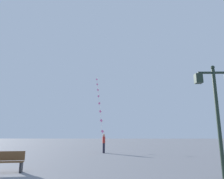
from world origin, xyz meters
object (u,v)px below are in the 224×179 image
object	(u,v)px
kite_train	(99,104)
park_bench	(5,162)
twin_lantern_lamp_post	(216,97)
kite_flyer	(104,143)

from	to	relation	value
kite_train	park_bench	world-z (taller)	kite_train
twin_lantern_lamp_post	park_bench	bearing A→B (deg)	172.48
twin_lantern_lamp_post	kite_flyer	xyz separation A→B (m)	(-5.15, 11.42, -2.19)
kite_flyer	park_bench	xyz separation A→B (m)	(-3.79, -10.24, -0.45)
twin_lantern_lamp_post	kite_flyer	distance (m)	12.72
kite_train	kite_flyer	bearing A→B (deg)	-82.43
kite_flyer	park_bench	bearing A→B (deg)	151.87
kite_train	kite_flyer	world-z (taller)	kite_train
park_bench	kite_train	bearing A→B (deg)	69.74
twin_lantern_lamp_post	kite_train	distance (m)	20.45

